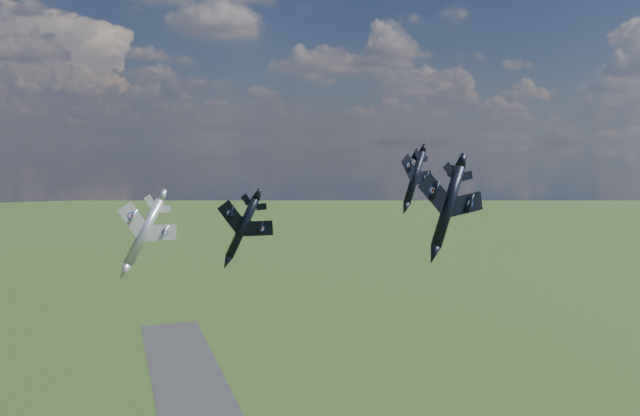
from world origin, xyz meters
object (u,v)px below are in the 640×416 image
object	(u,v)px
jet_right_navy	(448,206)
jet_left_silver	(144,232)
jet_lead_navy	(243,228)
jet_high_navy	(415,177)

from	to	relation	value
jet_right_navy	jet_left_silver	xyz separation A→B (m)	(-36.35, 13.83, -3.46)
jet_lead_navy	jet_high_navy	xyz separation A→B (m)	(35.73, 16.96, 5.52)
jet_right_navy	jet_left_silver	distance (m)	39.04
jet_high_navy	jet_left_silver	distance (m)	53.48
jet_lead_navy	jet_left_silver	xyz separation A→B (m)	(-13.55, -3.17, 0.44)
jet_right_navy	jet_high_navy	xyz separation A→B (m)	(12.93, 33.96, 1.61)
jet_lead_navy	jet_right_navy	distance (m)	28.70
jet_right_navy	jet_high_navy	size ratio (longest dim) A/B	1.03
jet_lead_navy	jet_left_silver	world-z (taller)	jet_left_silver
jet_high_navy	jet_lead_navy	bearing A→B (deg)	-179.07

